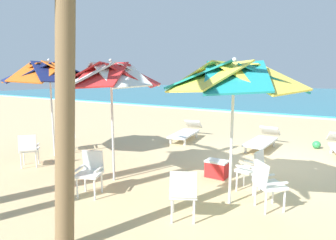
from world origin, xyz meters
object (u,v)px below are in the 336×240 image
object	(u,v)px
plastic_chair_3	(91,170)
plastic_chair_5	(68,134)
plastic_chair_4	(29,148)
cooler_box	(217,169)
beach_ball	(317,145)
plastic_chair_2	(252,168)
plastic_chair_1	(267,182)
beach_umbrella_2	(50,73)
palm_tree_2	(59,29)
beach_umbrella_1	(111,76)
beach_umbrella_0	(234,78)
plastic_chair_0	(183,191)
sun_lounger_1	(263,140)
sun_lounger_2	(186,132)

from	to	relation	value
plastic_chair_3	plastic_chair_5	size ratio (longest dim) A/B	1.00
plastic_chair_4	cooler_box	distance (m)	4.76
beach_ball	plastic_chair_2	bearing A→B (deg)	-99.78
plastic_chair_1	plastic_chair_5	xyz separation A→B (m)	(-6.28, 0.83, 0.00)
plastic_chair_3	beach_umbrella_2	world-z (taller)	beach_umbrella_2
cooler_box	palm_tree_2	bearing A→B (deg)	-101.11
beach_umbrella_1	beach_umbrella_2	world-z (taller)	beach_umbrella_2
plastic_chair_1	plastic_chair_4	xyz separation A→B (m)	(-5.73, -0.83, 0.00)
beach_umbrella_0	beach_ball	xyz separation A→B (m)	(0.97, 5.32, -2.17)
plastic_chair_2	beach_ball	world-z (taller)	plastic_chair_2
plastic_chair_2	cooler_box	bearing A→B (deg)	156.82
plastic_chair_4	palm_tree_2	size ratio (longest dim) A/B	0.20
plastic_chair_0	plastic_chair_2	world-z (taller)	same
plastic_chair_4	plastic_chair_1	bearing A→B (deg)	8.21
plastic_chair_1	beach_umbrella_0	bearing A→B (deg)	-168.45
beach_umbrella_2	cooler_box	xyz separation A→B (m)	(4.69, 0.89, -2.20)
beach_umbrella_2	cooler_box	distance (m)	5.26
plastic_chair_0	sun_lounger_1	distance (m)	5.42
plastic_chair_2	beach_umbrella_1	xyz separation A→B (m)	(-2.81, -1.02, 1.83)
beach_umbrella_1	sun_lounger_1	bearing A→B (deg)	65.75
plastic_chair_0	plastic_chair_1	distance (m)	1.53
beach_umbrella_2	beach_ball	bearing A→B (deg)	38.20
beach_umbrella_2	sun_lounger_2	world-z (taller)	beach_umbrella_2
beach_umbrella_0	plastic_chair_0	distance (m)	2.10
plastic_chair_1	sun_lounger_2	size ratio (longest dim) A/B	0.39
plastic_chair_3	beach_umbrella_1	bearing A→B (deg)	100.12
cooler_box	beach_ball	bearing A→B (deg)	67.57
plastic_chair_0	cooler_box	world-z (taller)	plastic_chair_0
plastic_chair_2	beach_umbrella_1	world-z (taller)	beach_umbrella_1
plastic_chair_0	plastic_chair_2	size ratio (longest dim) A/B	1.00
plastic_chair_0	beach_umbrella_0	bearing A→B (deg)	66.45
plastic_chair_2	sun_lounger_2	size ratio (longest dim) A/B	0.39
plastic_chair_3	plastic_chair_5	xyz separation A→B (m)	(-3.19, 2.01, 0.00)
beach_umbrella_0	palm_tree_2	world-z (taller)	palm_tree_2
plastic_chair_4	plastic_chair_3	bearing A→B (deg)	-7.62
cooler_box	beach_ball	distance (m)	4.48
plastic_chair_0	plastic_chair_3	distance (m)	2.05
plastic_chair_3	plastic_chair_2	bearing A→B (deg)	34.46
sun_lounger_1	palm_tree_2	bearing A→B (deg)	-97.73
plastic_chair_5	beach_umbrella_1	bearing A→B (deg)	-21.49
plastic_chair_4	sun_lounger_1	bearing A→B (deg)	48.13
beach_umbrella_0	plastic_chair_4	distance (m)	5.47
beach_umbrella_0	plastic_chair_0	size ratio (longest dim) A/B	3.06
plastic_chair_0	plastic_chair_5	bearing A→B (deg)	159.69
beach_umbrella_1	sun_lounger_1	xyz separation A→B (m)	(2.10, 4.67, -2.04)
cooler_box	beach_ball	world-z (taller)	cooler_box
beach_umbrella_0	sun_lounger_2	world-z (taller)	beach_umbrella_0
plastic_chair_2	beach_umbrella_1	size ratio (longest dim) A/B	0.32
plastic_chair_5	cooler_box	size ratio (longest dim) A/B	1.73
plastic_chair_2	plastic_chair_3	bearing A→B (deg)	-145.54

